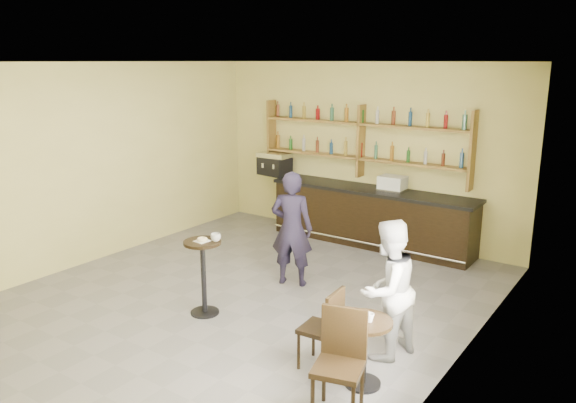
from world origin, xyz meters
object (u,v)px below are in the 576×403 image
Objects in this scene: espresso_machine at (275,164)px; pedestal_table at (204,278)px; man_main at (292,229)px; cafe_table at (364,353)px; chair_west at (320,328)px; chair_south at (338,367)px; bar_counter at (371,217)px; pastry_case at (393,184)px; patron_second at (387,290)px.

espresso_machine is 0.62× the size of pedestal_table.
cafe_table is (2.12, -1.79, -0.49)m from man_main.
chair_west is 0.89m from chair_south.
man_main is 2.38m from chair_west.
man_main reaches higher than bar_counter.
pastry_case is (2.52, 0.00, -0.09)m from espresso_machine.
espresso_machine reaches higher than pedestal_table.
pedestal_table is 2.68m from chair_south.
bar_counter is 2.23× the size of man_main.
espresso_machine reaches higher than bar_counter.
pastry_case reaches higher than chair_west.
patron_second is (-0.13, 1.27, 0.28)m from chair_south.
man_main reaches higher than pastry_case.
chair_south reaches higher than cafe_table.
chair_south is at bearing -66.51° from bar_counter.
pedestal_table is 1.39× the size of cafe_table.
patron_second reaches higher than chair_west.
pastry_case reaches higher than chair_south.
pastry_case is 0.29× the size of patron_second.
cafe_table is 0.56m from chair_west.
chair_west reaches higher than cafe_table.
chair_south reaches higher than pedestal_table.
bar_counter is at bearing 98.23° from chair_south.
espresso_machine is (-2.13, 0.00, 0.73)m from bar_counter.
chair_west is at bearing -40.90° from espresso_machine.
bar_counter is 3.81× the size of pedestal_table.
cafe_table is (4.14, -4.13, -0.89)m from espresso_machine.
man_main is at bearing -41.38° from espresso_machine.
pastry_case is 3.80m from patron_second.
chair_west is at bearing -70.36° from bar_counter.
pedestal_table reaches higher than chair_west.
chair_south reaches higher than chair_west.
bar_counter is 5.15m from chair_south.
patron_second reaches higher than pastry_case.
pastry_case is 0.45× the size of pedestal_table.
espresso_machine is 0.86× the size of cafe_table.
espresso_machine reaches higher than chair_south.
cafe_table is 0.71× the size of chair_south.
espresso_machine is 5.49m from chair_west.
espresso_machine is at bearing 113.55° from pedestal_table.
chair_west is (1.92, -0.25, -0.05)m from pedestal_table.
espresso_machine is at bearing 178.18° from pastry_case.
pastry_case is 4.51m from cafe_table.
pedestal_table is 0.98× the size of chair_south.
patron_second reaches higher than pedestal_table.
man_main reaches higher than pedestal_table.
man_main is at bearing 116.92° from chair_south.
man_main is (0.35, 1.49, 0.35)m from pedestal_table.
bar_counter reaches higher than cafe_table.
pedestal_table is 2.49m from cafe_table.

